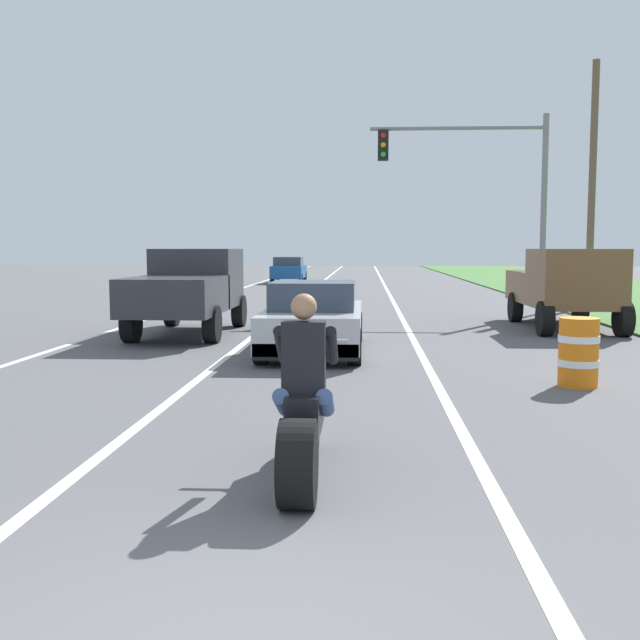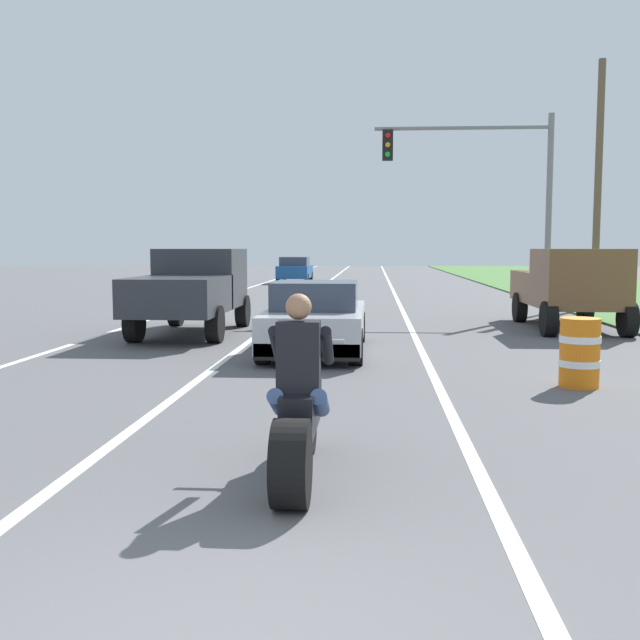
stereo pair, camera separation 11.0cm
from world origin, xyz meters
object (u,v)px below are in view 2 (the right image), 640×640
motorcycle_with_rider (299,415)px  pickup_truck_left_lane_dark_grey (192,287)px  traffic_light_mast_near (493,180)px  sports_car_silver (316,320)px  pickup_truck_right_shoulder_brown (569,284)px  construction_barrel_nearest (580,352)px  distant_car_far_ahead (295,270)px

motorcycle_with_rider → pickup_truck_left_lane_dark_grey: bearing=108.3°
pickup_truck_left_lane_dark_grey → traffic_light_mast_near: traffic_light_mast_near is taller
sports_car_silver → traffic_light_mast_near: bearing=62.2°
sports_car_silver → motorcycle_with_rider: bearing=-86.6°
sports_car_silver → pickup_truck_left_lane_dark_grey: size_ratio=0.90×
motorcycle_with_rider → pickup_truck_right_shoulder_brown: 13.76m
pickup_truck_right_shoulder_brown → construction_barrel_nearest: 8.20m
motorcycle_with_rider → sports_car_silver: (-0.47, 7.95, 0.04)m
sports_car_silver → construction_barrel_nearest: size_ratio=4.30×
motorcycle_with_rider → sports_car_silver: motorcycle_with_rider is taller
sports_car_silver → construction_barrel_nearest: sports_car_silver is taller
motorcycle_with_rider → construction_barrel_nearest: (3.59, 4.66, -0.09)m
pickup_truck_right_shoulder_brown → traffic_light_mast_near: traffic_light_mast_near is taller
distant_car_far_ahead → pickup_truck_left_lane_dark_grey: bearing=-89.3°
motorcycle_with_rider → traffic_light_mast_near: (4.20, 16.81, 3.45)m
motorcycle_with_rider → sports_car_silver: bearing=93.4°
pickup_truck_left_lane_dark_grey → distant_car_far_ahead: 25.59m
pickup_truck_left_lane_dark_grey → pickup_truck_right_shoulder_brown: size_ratio=1.00×
sports_car_silver → pickup_truck_right_shoulder_brown: bearing=38.1°
sports_car_silver → distant_car_far_ahead: size_ratio=1.08×
sports_car_silver → traffic_light_mast_near: (4.67, 8.85, 3.42)m
motorcycle_with_rider → pickup_truck_right_shoulder_brown: pickup_truck_right_shoulder_brown is taller
pickup_truck_left_lane_dark_grey → pickup_truck_right_shoulder_brown: bearing=11.2°
motorcycle_with_rider → pickup_truck_right_shoulder_brown: (5.47, 12.62, 0.51)m
pickup_truck_right_shoulder_brown → distant_car_far_ahead: size_ratio=1.20×
construction_barrel_nearest → distant_car_far_ahead: size_ratio=0.25×
motorcycle_with_rider → sports_car_silver: size_ratio=0.51×
pickup_truck_right_shoulder_brown → traffic_light_mast_near: (-1.27, 4.19, 2.94)m
motorcycle_with_rider → distant_car_far_ahead: bearing=96.1°
motorcycle_with_rider → distant_car_far_ahead: (-3.87, 36.41, 0.18)m
pickup_truck_right_shoulder_brown → pickup_truck_left_lane_dark_grey: bearing=-168.8°
construction_barrel_nearest → pickup_truck_left_lane_dark_grey: bearing=139.3°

